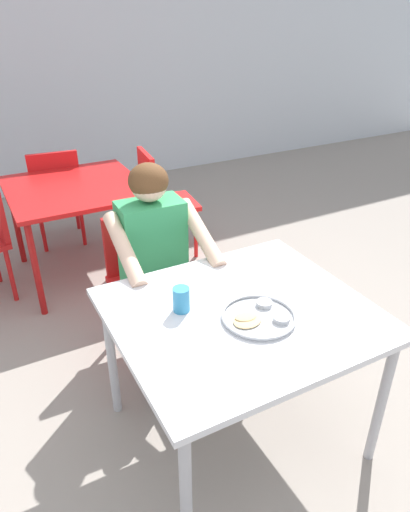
{
  "coord_description": "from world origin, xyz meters",
  "views": [
    {
      "loc": [
        -0.84,
        -1.29,
        1.86
      ],
      "look_at": [
        0.0,
        0.29,
        0.87
      ],
      "focal_mm": 32.75,
      "sensor_mm": 36.0,
      "label": 1
    }
  ],
  "objects_px": {
    "chair_foreground": "(147,271)",
    "drinking_cup": "(181,299)",
    "thali_tray": "(259,316)",
    "chair_red_right": "(161,197)",
    "table_foreground": "(241,324)",
    "chair_red_far": "(56,191)",
    "table_background_red": "(76,196)",
    "diner_foreground": "(159,254)"
  },
  "relations": [
    {
      "from": "chair_red_right",
      "to": "chair_red_far",
      "type": "height_order",
      "value": "chair_red_right"
    },
    {
      "from": "table_background_red",
      "to": "chair_red_far",
      "type": "xyz_separation_m",
      "value": [
        -0.03,
        0.57,
        -0.15
      ]
    },
    {
      "from": "table_foreground",
      "to": "chair_red_right",
      "type": "bearing_deg",
      "value": 77.2
    },
    {
      "from": "table_foreground",
      "to": "chair_red_right",
      "type": "xyz_separation_m",
      "value": [
        0.42,
        1.86,
        -0.15
      ]
    },
    {
      "from": "table_background_red",
      "to": "chair_red_far",
      "type": "relative_size",
      "value": 1.12
    },
    {
      "from": "chair_foreground",
      "to": "drinking_cup",
      "type": "bearing_deg",
      "value": -99.95
    },
    {
      "from": "thali_tray",
      "to": "diner_foreground",
      "type": "relative_size",
      "value": 0.26
    },
    {
      "from": "diner_foreground",
      "to": "table_foreground",
      "type": "bearing_deg",
      "value": -82.38
    },
    {
      "from": "table_background_red",
      "to": "chair_red_far",
      "type": "height_order",
      "value": "chair_red_far"
    },
    {
      "from": "table_foreground",
      "to": "chair_red_right",
      "type": "distance_m",
      "value": 1.92
    },
    {
      "from": "drinking_cup",
      "to": "table_background_red",
      "type": "xyz_separation_m",
      "value": [
        -0.01,
        1.74,
        -0.15
      ]
    },
    {
      "from": "chair_red_right",
      "to": "chair_red_far",
      "type": "distance_m",
      "value": 0.9
    },
    {
      "from": "drinking_cup",
      "to": "chair_red_right",
      "type": "distance_m",
      "value": 1.88
    },
    {
      "from": "table_foreground",
      "to": "chair_red_far",
      "type": "xyz_separation_m",
      "value": [
        -0.26,
        2.44,
        -0.17
      ]
    },
    {
      "from": "drinking_cup",
      "to": "diner_foreground",
      "type": "height_order",
      "value": "diner_foreground"
    },
    {
      "from": "drinking_cup",
      "to": "table_foreground",
      "type": "bearing_deg",
      "value": -28.71
    },
    {
      "from": "diner_foreground",
      "to": "chair_red_far",
      "type": "relative_size",
      "value": 1.38
    },
    {
      "from": "drinking_cup",
      "to": "chair_red_far",
      "type": "bearing_deg",
      "value": 91.07
    },
    {
      "from": "table_background_red",
      "to": "thali_tray",
      "type": "bearing_deg",
      "value": -82.33
    },
    {
      "from": "chair_foreground",
      "to": "chair_red_far",
      "type": "bearing_deg",
      "value": 96.61
    },
    {
      "from": "table_background_red",
      "to": "chair_red_right",
      "type": "xyz_separation_m",
      "value": [
        0.65,
        0.0,
        -0.13
      ]
    },
    {
      "from": "diner_foreground",
      "to": "table_background_red",
      "type": "distance_m",
      "value": 1.2
    },
    {
      "from": "table_foreground",
      "to": "chair_foreground",
      "type": "bearing_deg",
      "value": 95.45
    },
    {
      "from": "thali_tray",
      "to": "chair_red_right",
      "type": "bearing_deg",
      "value": 78.62
    },
    {
      "from": "thali_tray",
      "to": "table_background_red",
      "type": "relative_size",
      "value": 0.33
    },
    {
      "from": "chair_foreground",
      "to": "chair_red_right",
      "type": "xyz_separation_m",
      "value": [
        0.51,
        0.97,
        0.03
      ]
    },
    {
      "from": "thali_tray",
      "to": "chair_red_far",
      "type": "relative_size",
      "value": 0.37
    },
    {
      "from": "chair_foreground",
      "to": "diner_foreground",
      "type": "distance_m",
      "value": 0.31
    },
    {
      "from": "table_foreground",
      "to": "table_background_red",
      "type": "height_order",
      "value": "table_foreground"
    },
    {
      "from": "thali_tray",
      "to": "chair_red_far",
      "type": "xyz_separation_m",
      "value": [
        -0.3,
        2.52,
        -0.26
      ]
    },
    {
      "from": "table_foreground",
      "to": "chair_foreground",
      "type": "distance_m",
      "value": 0.92
    },
    {
      "from": "chair_red_right",
      "to": "thali_tray",
      "type": "bearing_deg",
      "value": -101.38
    },
    {
      "from": "chair_red_right",
      "to": "diner_foreground",
      "type": "bearing_deg",
      "value": -113.37
    },
    {
      "from": "table_background_red",
      "to": "chair_red_far",
      "type": "distance_m",
      "value": 0.6
    },
    {
      "from": "drinking_cup",
      "to": "diner_foreground",
      "type": "bearing_deg",
      "value": 76.75
    },
    {
      "from": "chair_foreground",
      "to": "diner_foreground",
      "type": "height_order",
      "value": "diner_foreground"
    },
    {
      "from": "thali_tray",
      "to": "diner_foreground",
      "type": "distance_m",
      "value": 0.77
    },
    {
      "from": "table_background_red",
      "to": "drinking_cup",
      "type": "bearing_deg",
      "value": -89.7
    },
    {
      "from": "table_foreground",
      "to": "thali_tray",
      "type": "distance_m",
      "value": 0.12
    },
    {
      "from": "table_foreground",
      "to": "chair_red_far",
      "type": "distance_m",
      "value": 2.46
    },
    {
      "from": "chair_foreground",
      "to": "diner_foreground",
      "type": "relative_size",
      "value": 0.69
    },
    {
      "from": "table_foreground",
      "to": "table_background_red",
      "type": "xyz_separation_m",
      "value": [
        -0.23,
        1.86,
        -0.02
      ]
    }
  ]
}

